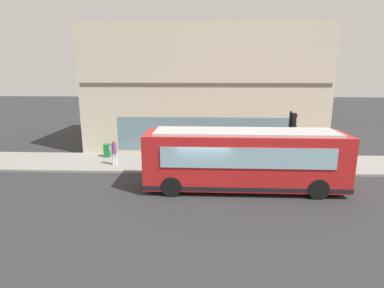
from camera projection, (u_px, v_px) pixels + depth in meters
The scene contains 9 objects.
ground at pixel (203, 191), 15.68m from camera, with size 120.00×120.00×0.00m, color #2D2D30.
sidewalk_curb at pixel (203, 163), 20.20m from camera, with size 4.13×40.00×0.15m, color gray.
building_corner at pixel (204, 88), 25.53m from camera, with size 9.02×17.59×9.19m.
city_bus_nearside at pixel (244, 160), 15.69m from camera, with size 2.66×10.06×3.07m.
traffic_light_near_corner at pixel (292, 130), 17.96m from camera, with size 0.32×0.49×3.56m.
fire_hydrant at pixel (237, 155), 20.57m from camera, with size 0.35×0.35×0.74m.
pedestrian_walking_along_curb at pixel (114, 151), 19.39m from camera, with size 0.32×0.32×1.60m.
pedestrian_near_building_entrance at pixel (175, 146), 20.21m from camera, with size 0.32×0.32×1.78m.
newspaper_vending_box at pixel (107, 150), 21.36m from camera, with size 0.44×0.42×0.90m.
Camera 1 is at (-14.72, -0.04, 5.94)m, focal length 28.88 mm.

